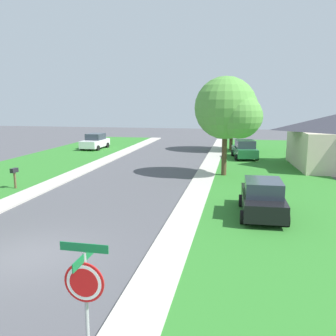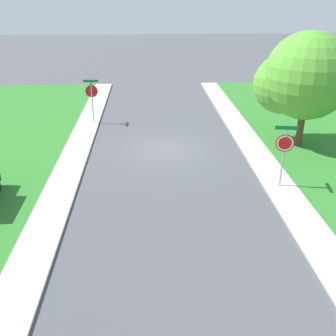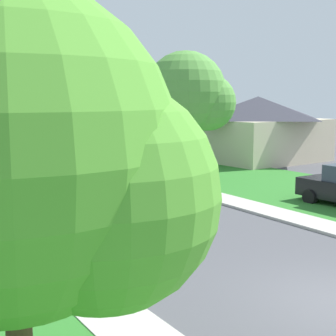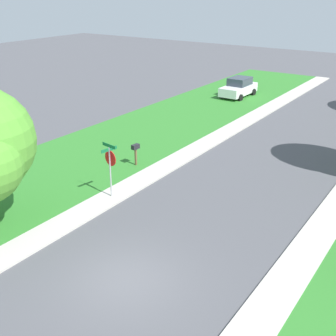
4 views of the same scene
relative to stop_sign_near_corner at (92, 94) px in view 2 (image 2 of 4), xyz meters
The scene contains 5 objects.
ground_plane 6.80m from the stop_sign_near_corner, 131.57° to the left, with size 120.00×120.00×0.00m, color #4C4C51.
sidewalk_east 16.99m from the stop_sign_near_corner, 88.76° to the left, with size 1.40×56.00×0.10m, color #B7B2A8.
stop_sign_near_corner is the anchor object (origin of this frame).
stop_sign_far_corner 13.13m from the stop_sign_near_corner, 133.28° to the left, with size 0.91×0.91×2.77m.
tree_sidewalk_near 12.32m from the stop_sign_near_corner, 158.01° to the left, with size 4.77×4.44×6.02m.
Camera 2 is at (0.97, 19.65, 7.79)m, focal length 42.51 mm.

